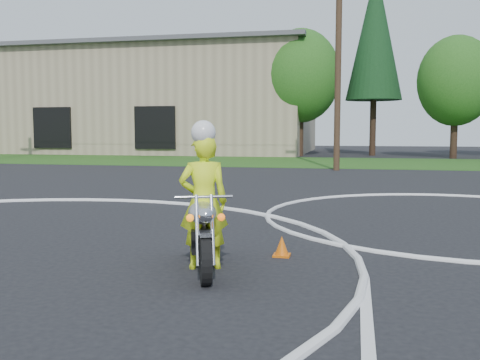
# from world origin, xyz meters

# --- Properties ---
(grass_strip) EXTENTS (120.00, 10.00, 0.02)m
(grass_strip) POSITION_xyz_m (0.00, 27.00, 0.01)
(grass_strip) COLOR #1E4714
(grass_strip) RESTS_ON ground
(course_markings) EXTENTS (19.05, 19.05, 0.12)m
(course_markings) POSITION_xyz_m (2.17, 4.35, 0.01)
(course_markings) COLOR silver
(course_markings) RESTS_ON ground
(primary_motorcycle) EXTENTS (0.89, 1.92, 1.05)m
(primary_motorcycle) POSITION_xyz_m (3.93, 2.92, 0.51)
(primary_motorcycle) COLOR black
(primary_motorcycle) RESTS_ON ground
(rider_primary_grp) EXTENTS (0.75, 0.62, 1.96)m
(rider_primary_grp) POSITION_xyz_m (3.92, 3.05, 0.94)
(rider_primary_grp) COLOR #E2FF1A
(rider_primary_grp) RESTS_ON ground
(traffic_cones) EXTENTS (14.13, 10.66, 0.30)m
(traffic_cones) POSITION_xyz_m (3.78, 1.21, 0.14)
(traffic_cones) COLOR #DB5E0B
(traffic_cones) RESTS_ON ground
(warehouse) EXTENTS (41.00, 17.00, 8.30)m
(warehouse) POSITION_xyz_m (-18.00, 39.99, 4.16)
(warehouse) COLOR tan
(warehouse) RESTS_ON ground
(utility_poles) EXTENTS (41.60, 1.12, 10.00)m
(utility_poles) POSITION_xyz_m (5.00, 21.00, 5.20)
(utility_poles) COLOR #473321
(utility_poles) RESTS_ON ground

